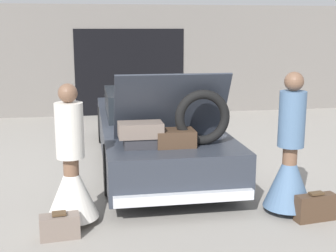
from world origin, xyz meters
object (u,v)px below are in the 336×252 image
at_px(car, 154,130).
at_px(person_right, 289,164).
at_px(suitcase_beside_left_person, 60,226).
at_px(person_left, 71,175).
at_px(suitcase_beside_right_person, 315,207).

relative_size(car, person_right, 2.91).
relative_size(car, suitcase_beside_left_person, 11.42).
relative_size(person_left, person_right, 0.94).
bearing_deg(person_left, suitcase_beside_right_person, 77.26).
height_order(car, person_right, person_right).
relative_size(car, person_left, 3.08).
relative_size(person_left, suitcase_beside_right_person, 3.23).
bearing_deg(person_left, person_right, 82.75).
xyz_separation_m(car, suitcase_beside_left_person, (-1.43, -2.74, -0.42)).
xyz_separation_m(person_right, suitcase_beside_right_person, (0.23, -0.28, -0.46)).
bearing_deg(suitcase_beside_right_person, person_right, 128.43).
height_order(car, person_left, car).
xyz_separation_m(car, person_right, (1.30, -2.48, 0.07)).
bearing_deg(suitcase_beside_right_person, person_left, 171.69).
bearing_deg(suitcase_beside_left_person, person_left, 70.91).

